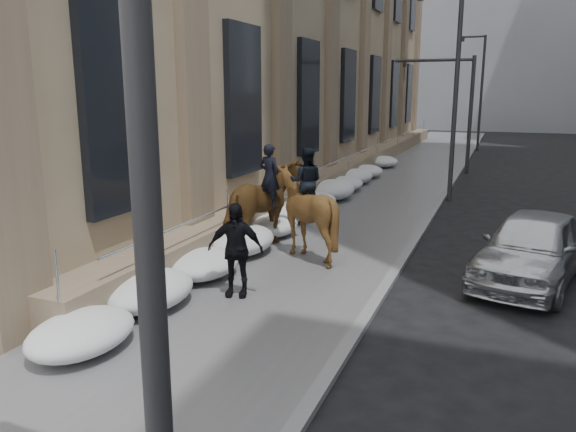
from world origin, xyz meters
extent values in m
plane|color=black|center=(0.00, 0.00, 0.00)|extent=(140.00, 140.00, 0.00)
cube|color=#5A5A5D|center=(0.00, 10.00, 0.06)|extent=(5.00, 80.00, 0.12)
cube|color=slate|center=(2.62, 10.00, 0.06)|extent=(0.24, 80.00, 0.12)
cube|color=#7A644F|center=(-2.25, 20.00, 0.45)|extent=(1.10, 44.00, 0.90)
cylinder|color=silver|center=(-1.80, 20.00, 1.35)|extent=(0.06, 42.00, 0.06)
cube|color=black|center=(-2.70, 13.00, 4.00)|extent=(0.20, 2.20, 4.50)
cube|color=gray|center=(-6.00, 72.00, 10.00)|extent=(24.00, 12.00, 20.00)
cylinder|color=#2D2D30|center=(2.90, -6.00, 4.00)|extent=(0.18, 0.18, 8.00)
cylinder|color=#2D2D30|center=(2.90, 14.00, 4.00)|extent=(0.18, 0.18, 8.00)
cylinder|color=#2D2D30|center=(2.90, 34.00, 4.00)|extent=(0.18, 0.18, 8.00)
cube|color=#2D2D30|center=(2.10, 34.00, 7.90)|extent=(1.60, 0.15, 0.12)
cylinder|color=#2D2D30|center=(1.40, 34.00, 7.75)|extent=(0.24, 0.24, 0.30)
cylinder|color=#2D2D30|center=(3.00, 22.00, 3.00)|extent=(0.20, 0.20, 6.00)
cylinder|color=#2D2D30|center=(1.00, 22.00, 5.80)|extent=(4.00, 0.16, 0.16)
imported|color=black|center=(-0.50, 22.00, 5.30)|extent=(0.18, 0.22, 1.10)
ellipsoid|color=silver|center=(-1.45, 0.00, 0.46)|extent=(1.50, 2.10, 0.68)
ellipsoid|color=silver|center=(-1.40, 4.00, 0.48)|extent=(1.60, 2.20, 0.72)
ellipsoid|color=silver|center=(-1.50, 8.00, 0.44)|extent=(1.40, 2.00, 0.64)
ellipsoid|color=silver|center=(-1.35, 12.00, 0.50)|extent=(1.70, 2.30, 0.76)
ellipsoid|color=silver|center=(-1.45, 16.00, 0.45)|extent=(1.50, 2.10, 0.66)
imported|color=#513618|center=(-1.05, 4.78, 1.27)|extent=(1.81, 2.93, 2.30)
imported|color=black|center=(-1.05, 4.93, 2.06)|extent=(0.71, 0.54, 1.72)
imported|color=#432B13|center=(0.22, 4.35, 1.26)|extent=(2.29, 2.46, 2.28)
imported|color=black|center=(0.22, 4.50, 2.05)|extent=(0.97, 0.84, 1.72)
imported|color=black|center=(-0.17, 1.21, 1.11)|extent=(1.24, 0.75, 1.98)
imported|color=#B6B9BE|center=(5.61, 4.74, 0.82)|extent=(3.05, 5.11, 1.63)
camera|label=1|loc=(4.88, -8.75, 4.33)|focal=35.00mm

